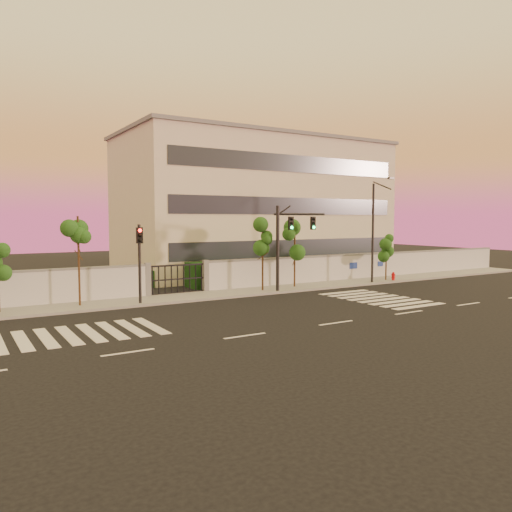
# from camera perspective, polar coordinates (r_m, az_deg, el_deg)

# --- Properties ---
(ground) EXTENTS (120.00, 120.00, 0.00)m
(ground) POSITION_cam_1_polar(r_m,az_deg,el_deg) (24.11, 9.13, -7.57)
(ground) COLOR black
(ground) RESTS_ON ground
(sidewalk) EXTENTS (60.00, 3.00, 0.15)m
(sidewalk) POSITION_cam_1_polar(r_m,az_deg,el_deg) (32.64, -3.03, -4.29)
(sidewalk) COLOR gray
(sidewalk) RESTS_ON ground
(perimeter_wall) EXTENTS (60.00, 0.36, 2.20)m
(perimeter_wall) POSITION_cam_1_polar(r_m,az_deg,el_deg) (33.87, -4.10, -2.29)
(perimeter_wall) COLOR silver
(perimeter_wall) RESTS_ON ground
(hedge_row) EXTENTS (41.00, 4.25, 1.80)m
(hedge_row) POSITION_cam_1_polar(r_m,az_deg,el_deg) (36.80, -4.61, -2.16)
(hedge_row) COLOR black
(hedge_row) RESTS_ON ground
(institutional_building) EXTENTS (24.40, 12.40, 12.25)m
(institutional_building) POSITION_cam_1_polar(r_m,az_deg,el_deg) (46.75, -0.11, 5.76)
(institutional_building) COLOR beige
(institutional_building) RESTS_ON ground
(road_markings) EXTENTS (57.00, 7.62, 0.02)m
(road_markings) POSITION_cam_1_polar(r_m,az_deg,el_deg) (26.14, 1.04, -6.57)
(road_markings) COLOR silver
(road_markings) RESTS_ON ground
(street_tree_c) EXTENTS (1.38, 1.10, 5.08)m
(street_tree_c) POSITION_cam_1_polar(r_m,az_deg,el_deg) (29.04, -19.62, 1.67)
(street_tree_c) COLOR #382314
(street_tree_c) RESTS_ON ground
(street_tree_d) EXTENTS (1.55, 1.23, 4.98)m
(street_tree_d) POSITION_cam_1_polar(r_m,az_deg,el_deg) (33.29, 0.78, 2.09)
(street_tree_d) COLOR #382314
(street_tree_d) RESTS_ON ground
(street_tree_e) EXTENTS (1.55, 1.23, 4.57)m
(street_tree_e) POSITION_cam_1_polar(r_m,az_deg,el_deg) (35.23, 4.46, 1.71)
(street_tree_e) COLOR #382314
(street_tree_e) RESTS_ON ground
(street_tree_f) EXTENTS (1.35, 1.07, 3.61)m
(street_tree_f) POSITION_cam_1_polar(r_m,az_deg,el_deg) (40.37, 14.68, 0.91)
(street_tree_f) COLOR #382314
(street_tree_f) RESTS_ON ground
(traffic_signal_main) EXTENTS (3.59, 1.33, 5.80)m
(traffic_signal_main) POSITION_cam_1_polar(r_m,az_deg,el_deg) (33.42, 3.55, 2.09)
(traffic_signal_main) COLOR black
(traffic_signal_main) RESTS_ON ground
(traffic_signal_secondary) EXTENTS (0.36, 0.34, 4.61)m
(traffic_signal_secondary) POSITION_cam_1_polar(r_m,az_deg,el_deg) (28.87, -13.16, 0.19)
(traffic_signal_secondary) COLOR black
(traffic_signal_secondary) RESTS_ON ground
(streetlight_east) EXTENTS (0.47, 1.90, 7.91)m
(streetlight_east) POSITION_cam_1_polar(r_m,az_deg,el_deg) (38.42, 13.39, 3.17)
(streetlight_east) COLOR black
(streetlight_east) RESTS_ON ground
(fire_hydrant) EXTENTS (0.31, 0.30, 0.80)m
(fire_hydrant) POSITION_cam_1_polar(r_m,az_deg,el_deg) (40.42, 15.41, -2.33)
(fire_hydrant) COLOR red
(fire_hydrant) RESTS_ON ground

